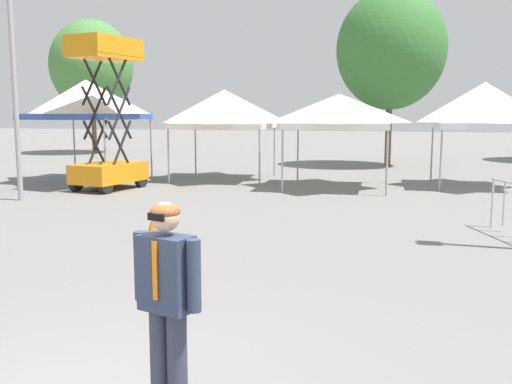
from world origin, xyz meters
TOP-DOWN VIEW (x-y plane):
  - canopy_tent_behind_left at (-8.48, 14.52)m, footprint 3.56×3.56m
  - canopy_tent_behind_center at (-3.89, 16.14)m, footprint 3.53×3.53m
  - canopy_tent_behind_right at (0.37, 14.85)m, footprint 3.35×3.35m
  - canopy_tent_left_of_center at (4.92, 16.22)m, footprint 3.14×3.14m
  - scissor_lift at (-6.68, 12.69)m, footprint 1.83×2.53m
  - person_foreground at (0.59, 0.31)m, footprint 0.62×0.36m
  - light_pole_near_lift at (-7.97, 9.99)m, footprint 0.36×0.36m
  - tree_behind_tents_center at (-15.42, 26.96)m, footprint 4.82×4.82m
  - tree_behind_tents_left at (1.77, 22.92)m, footprint 4.83×4.83m
  - traffic_cone_lot_center at (-2.27, 6.32)m, footprint 0.32×0.32m

SIDE VIEW (x-z plane):
  - traffic_cone_lot_center at x=-2.27m, z-range 0.00..0.52m
  - person_foreground at x=0.59m, z-range 0.14..1.92m
  - scissor_lift at x=-6.68m, z-range -0.98..3.76m
  - canopy_tent_behind_right at x=0.37m, z-range 0.96..4.00m
  - canopy_tent_behind_center at x=-3.89m, z-range 0.93..4.19m
  - canopy_tent_left_of_center at x=4.92m, z-range 0.96..4.38m
  - canopy_tent_behind_left at x=-8.48m, z-range 1.10..4.68m
  - light_pole_near_lift at x=-7.97m, z-range 0.55..8.05m
  - tree_behind_tents_center at x=-15.42m, z-range 1.23..9.02m
  - tree_behind_tents_left at x=1.77m, z-range 1.27..9.14m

